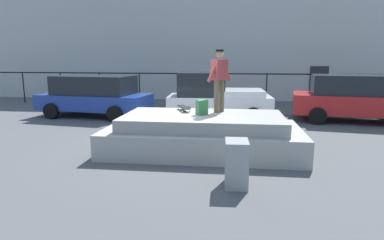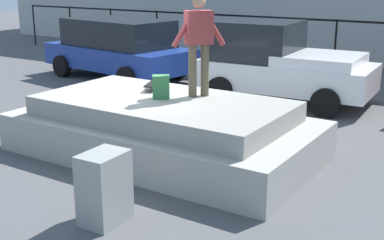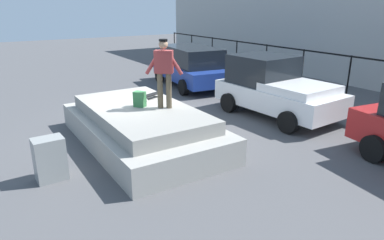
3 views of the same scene
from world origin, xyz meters
The scene contains 9 objects.
ground_plane centered at (0.00, 0.00, 0.00)m, with size 60.00×60.00×0.00m, color #4C4C4F.
concrete_ledge centered at (0.82, -0.36, 0.45)m, with size 5.13×2.74×0.97m.
skateboarder centered at (1.21, 0.14, 1.97)m, with size 0.66×0.80×1.71m.
skateboard centered at (0.22, 0.21, 1.08)m, with size 0.48×0.80×0.12m.
backpack centered at (0.78, -0.36, 1.17)m, with size 0.28×0.20×0.39m, color #33723F.
car_blue_hatchback_near centered at (-4.20, 4.34, 0.91)m, with size 4.82×2.65×1.72m.
car_white_pickup_mid centered at (0.90, 4.31, 0.93)m, with size 4.17×2.30×1.90m.
utility_box centered at (1.68, -2.80, 0.46)m, with size 0.44×0.60×0.91m, color gray.
fence_row centered at (0.00, 7.94, 1.21)m, with size 24.06×0.06×1.70m.
Camera 2 is at (5.78, -7.16, 3.01)m, focal length 48.19 mm.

